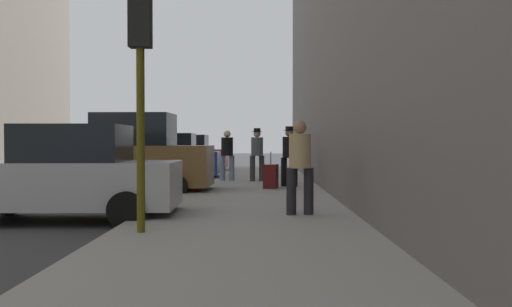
{
  "coord_description": "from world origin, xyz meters",
  "views": [
    {
      "loc": [
        6.25,
        -10.66,
        1.48
      ],
      "look_at": [
        6.12,
        6.83,
        1.11
      ],
      "focal_mm": 40.0,
      "sensor_mm": 36.0,
      "label": 1
    }
  ],
  "objects_px": {
    "pedestrian_with_fedora": "(289,153)",
    "rolling_suitcase": "(271,176)",
    "parked_blue_sedan": "(165,158)",
    "pedestrian_in_tan_coat": "(300,162)",
    "parked_silver_sedan": "(65,176)",
    "traffic_light": "(140,54)",
    "parked_bronze_suv": "(129,158)",
    "pedestrian_with_beanie": "(257,152)",
    "pedestrian_in_jeans": "(227,153)",
    "parked_red_hatchback": "(183,155)",
    "fire_hydrant": "(193,178)"
  },
  "relations": [
    {
      "from": "parked_bronze_suv",
      "to": "fire_hydrant",
      "type": "xyz_separation_m",
      "value": [
        1.8,
        -0.36,
        -0.54
      ]
    },
    {
      "from": "fire_hydrant",
      "to": "traffic_light",
      "type": "xyz_separation_m",
      "value": [
        0.05,
        -6.94,
        2.26
      ]
    },
    {
      "from": "pedestrian_with_beanie",
      "to": "pedestrian_in_jeans",
      "type": "height_order",
      "value": "pedestrian_with_beanie"
    },
    {
      "from": "pedestrian_in_tan_coat",
      "to": "rolling_suitcase",
      "type": "bearing_deg",
      "value": 94.07
    },
    {
      "from": "fire_hydrant",
      "to": "pedestrian_with_beanie",
      "type": "bearing_deg",
      "value": 66.32
    },
    {
      "from": "parked_silver_sedan",
      "to": "parked_bronze_suv",
      "type": "bearing_deg",
      "value": 90.0
    },
    {
      "from": "fire_hydrant",
      "to": "pedestrian_in_jeans",
      "type": "height_order",
      "value": "pedestrian_in_jeans"
    },
    {
      "from": "pedestrian_with_beanie",
      "to": "parked_bronze_suv",
      "type": "bearing_deg",
      "value": -134.86
    },
    {
      "from": "parked_red_hatchback",
      "to": "parked_blue_sedan",
      "type": "bearing_deg",
      "value": -90.0
    },
    {
      "from": "rolling_suitcase",
      "to": "pedestrian_with_beanie",
      "type": "bearing_deg",
      "value": 97.89
    },
    {
      "from": "parked_red_hatchback",
      "to": "pedestrian_in_tan_coat",
      "type": "height_order",
      "value": "pedestrian_in_tan_coat"
    },
    {
      "from": "parked_red_hatchback",
      "to": "pedestrian_with_fedora",
      "type": "distance_m",
      "value": 10.81
    },
    {
      "from": "fire_hydrant",
      "to": "pedestrian_in_tan_coat",
      "type": "height_order",
      "value": "pedestrian_in_tan_coat"
    },
    {
      "from": "parked_silver_sedan",
      "to": "traffic_light",
      "type": "bearing_deg",
      "value": -49.46
    },
    {
      "from": "fire_hydrant",
      "to": "traffic_light",
      "type": "distance_m",
      "value": 7.3
    },
    {
      "from": "parked_red_hatchback",
      "to": "fire_hydrant",
      "type": "distance_m",
      "value": 11.57
    },
    {
      "from": "parked_bronze_suv",
      "to": "rolling_suitcase",
      "type": "distance_m",
      "value": 3.99
    },
    {
      "from": "pedestrian_with_fedora",
      "to": "pedestrian_in_tan_coat",
      "type": "distance_m",
      "value": 6.53
    },
    {
      "from": "fire_hydrant",
      "to": "pedestrian_in_tan_coat",
      "type": "xyz_separation_m",
      "value": [
        2.52,
        -4.94,
        0.61
      ]
    },
    {
      "from": "parked_bronze_suv",
      "to": "parked_red_hatchback",
      "type": "bearing_deg",
      "value": 90.0
    },
    {
      "from": "pedestrian_in_jeans",
      "to": "pedestrian_with_beanie",
      "type": "bearing_deg",
      "value": -12.47
    },
    {
      "from": "pedestrian_with_fedora",
      "to": "pedestrian_in_tan_coat",
      "type": "bearing_deg",
      "value": -91.23
    },
    {
      "from": "parked_blue_sedan",
      "to": "rolling_suitcase",
      "type": "bearing_deg",
      "value": -53.42
    },
    {
      "from": "fire_hydrant",
      "to": "parked_blue_sedan",
      "type": "bearing_deg",
      "value": 106.18
    },
    {
      "from": "traffic_light",
      "to": "pedestrian_in_jeans",
      "type": "xyz_separation_m",
      "value": [
        0.63,
        11.05,
        -1.65
      ]
    },
    {
      "from": "parked_bronze_suv",
      "to": "pedestrian_with_beanie",
      "type": "bearing_deg",
      "value": 45.14
    },
    {
      "from": "traffic_light",
      "to": "pedestrian_in_jeans",
      "type": "height_order",
      "value": "traffic_light"
    },
    {
      "from": "fire_hydrant",
      "to": "pedestrian_in_tan_coat",
      "type": "bearing_deg",
      "value": -62.94
    },
    {
      "from": "parked_red_hatchback",
      "to": "pedestrian_with_beanie",
      "type": "distance_m",
      "value": 8.33
    },
    {
      "from": "parked_silver_sedan",
      "to": "pedestrian_in_jeans",
      "type": "relative_size",
      "value": 2.48
    },
    {
      "from": "pedestrian_with_beanie",
      "to": "pedestrian_in_tan_coat",
      "type": "relative_size",
      "value": 1.04
    },
    {
      "from": "pedestrian_in_tan_coat",
      "to": "pedestrian_in_jeans",
      "type": "xyz_separation_m",
      "value": [
        -1.85,
        9.04,
        0.0
      ]
    },
    {
      "from": "pedestrian_with_fedora",
      "to": "rolling_suitcase",
      "type": "height_order",
      "value": "pedestrian_with_fedora"
    },
    {
      "from": "parked_bronze_suv",
      "to": "pedestrian_with_beanie",
      "type": "height_order",
      "value": "parked_bronze_suv"
    },
    {
      "from": "pedestrian_in_jeans",
      "to": "pedestrian_in_tan_coat",
      "type": "bearing_deg",
      "value": -78.46
    },
    {
      "from": "parked_silver_sedan",
      "to": "pedestrian_in_jeans",
      "type": "height_order",
      "value": "pedestrian_in_jeans"
    },
    {
      "from": "parked_silver_sedan",
      "to": "parked_bronze_suv",
      "type": "xyz_separation_m",
      "value": [
        -0.0,
        5.13,
        0.18
      ]
    },
    {
      "from": "pedestrian_with_beanie",
      "to": "rolling_suitcase",
      "type": "xyz_separation_m",
      "value": [
        0.41,
        -2.93,
        -0.65
      ]
    },
    {
      "from": "pedestrian_with_beanie",
      "to": "parked_red_hatchback",
      "type": "bearing_deg",
      "value": 114.89
    },
    {
      "from": "pedestrian_in_tan_coat",
      "to": "rolling_suitcase",
      "type": "height_order",
      "value": "pedestrian_in_tan_coat"
    },
    {
      "from": "pedestrian_in_tan_coat",
      "to": "pedestrian_in_jeans",
      "type": "relative_size",
      "value": 1.0
    },
    {
      "from": "pedestrian_in_tan_coat",
      "to": "parked_bronze_suv",
      "type": "bearing_deg",
      "value": 129.25
    },
    {
      "from": "pedestrian_with_beanie",
      "to": "parked_silver_sedan",
      "type": "bearing_deg",
      "value": -112.04
    },
    {
      "from": "parked_blue_sedan",
      "to": "parked_red_hatchback",
      "type": "bearing_deg",
      "value": 90.0
    },
    {
      "from": "pedestrian_in_tan_coat",
      "to": "pedestrian_in_jeans",
      "type": "distance_m",
      "value": 9.23
    },
    {
      "from": "traffic_light",
      "to": "rolling_suitcase",
      "type": "distance_m",
      "value": 8.47
    },
    {
      "from": "parked_silver_sedan",
      "to": "pedestrian_with_beanie",
      "type": "xyz_separation_m",
      "value": [
        3.5,
        8.65,
        0.29
      ]
    },
    {
      "from": "parked_red_hatchback",
      "to": "pedestrian_in_tan_coat",
      "type": "bearing_deg",
      "value": -75.19
    },
    {
      "from": "parked_bronze_suv",
      "to": "parked_red_hatchback",
      "type": "distance_m",
      "value": 11.07
    },
    {
      "from": "pedestrian_in_tan_coat",
      "to": "rolling_suitcase",
      "type": "relative_size",
      "value": 1.64
    }
  ]
}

